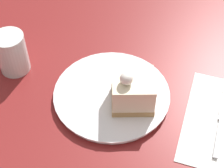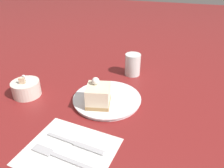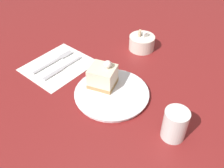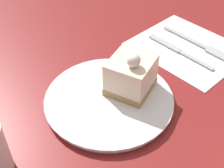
{
  "view_description": "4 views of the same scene",
  "coord_description": "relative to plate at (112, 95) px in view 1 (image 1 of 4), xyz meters",
  "views": [
    {
      "loc": [
        -0.11,
        0.45,
        0.59
      ],
      "look_at": [
        -0.01,
        -0.02,
        0.05
      ],
      "focal_mm": 60.0,
      "sensor_mm": 36.0,
      "label": 1
    },
    {
      "loc": [
        -0.6,
        -0.23,
        0.43
      ],
      "look_at": [
        -0.0,
        -0.04,
        0.06
      ],
      "focal_mm": 35.0,
      "sensor_mm": 36.0,
      "label": 2
    },
    {
      "loc": [
        0.3,
        -0.5,
        0.55
      ],
      "look_at": [
        -0.0,
        -0.04,
        0.06
      ],
      "focal_mm": 40.0,
      "sensor_mm": 36.0,
      "label": 3
    },
    {
      "loc": [
        0.3,
        0.24,
        0.41
      ],
      "look_at": [
        -0.0,
        -0.01,
        0.06
      ],
      "focal_mm": 50.0,
      "sensor_mm": 36.0,
      "label": 4
    }
  ],
  "objects": [
    {
      "name": "knife",
      "position": [
        -0.22,
        0.0,
        -0.0
      ],
      "size": [
        0.03,
        0.17,
        0.0
      ],
      "rotation": [
        0.0,
        0.0,
        -0.13
      ],
      "color": "#B2B2B7",
      "rests_on": "napkin"
    },
    {
      "name": "drinking_glass",
      "position": [
        0.22,
        -0.04,
        0.04
      ],
      "size": [
        0.06,
        0.06,
        0.09
      ],
      "color": "silver",
      "rests_on": "ground_plane"
    },
    {
      "name": "ground_plane",
      "position": [
        0.01,
        0.03,
        -0.01
      ],
      "size": [
        4.0,
        4.0,
        0.0
      ],
      "primitive_type": "plane",
      "color": "maroon"
    },
    {
      "name": "plate",
      "position": [
        0.0,
        0.0,
        0.0
      ],
      "size": [
        0.23,
        0.23,
        0.01
      ],
      "color": "white",
      "rests_on": "ground_plane"
    },
    {
      "name": "cake_slice",
      "position": [
        -0.04,
        0.02,
        0.04
      ],
      "size": [
        0.09,
        0.09,
        0.09
      ],
      "rotation": [
        0.0,
        0.0,
        0.21
      ],
      "color": "#AD8451",
      "rests_on": "plate"
    }
  ]
}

